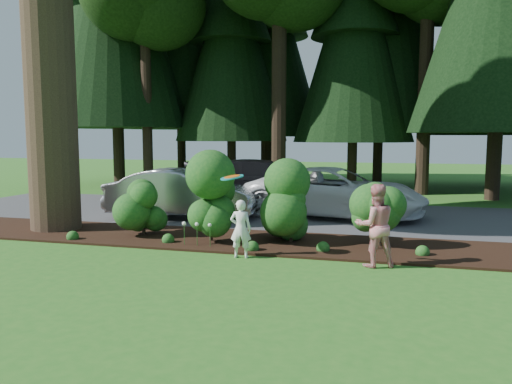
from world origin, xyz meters
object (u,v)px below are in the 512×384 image
at_px(car_silver_wagon, 182,194).
at_px(car_white_suv, 335,192).
at_px(adult, 375,225).
at_px(car_dark_suv, 263,181).
at_px(child, 241,229).
at_px(frisbee, 232,177).

relative_size(car_silver_wagon, car_white_suv, 0.82).
distance_m(car_silver_wagon, adult, 6.96).
distance_m(car_dark_suv, child, 8.15).
bearing_deg(car_white_suv, car_dark_suv, 57.72).
height_order(car_dark_suv, adult, car_dark_suv).
distance_m(car_white_suv, car_dark_suv, 3.80).
bearing_deg(car_dark_suv, adult, -159.09).
bearing_deg(car_silver_wagon, car_dark_suv, -29.02).
bearing_deg(car_white_suv, frisbee, 174.82).
distance_m(car_white_suv, frisbee, 5.82).
bearing_deg(car_silver_wagon, child, -151.86).
bearing_deg(adult, car_silver_wagon, -55.01).
relative_size(car_silver_wagon, adult, 2.82).
relative_size(car_white_suv, child, 4.54).
bearing_deg(car_dark_suv, car_white_suv, -138.03).
bearing_deg(adult, child, -19.04).
bearing_deg(car_dark_suv, car_silver_wagon, 152.83).
distance_m(car_silver_wagon, car_dark_suv, 4.18).
bearing_deg(car_white_suv, adult, -157.34).
height_order(car_silver_wagon, child, car_silver_wagon).
distance_m(car_white_suv, adult, 5.64).
height_order(car_silver_wagon, adult, adult).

